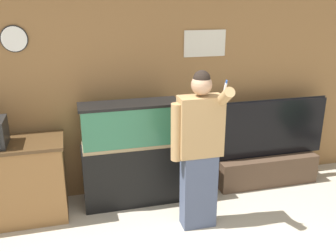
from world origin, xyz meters
name	(u,v)px	position (x,y,z in m)	size (l,w,h in m)	color
wall_back_paneled	(142,89)	(0.00, 2.69, 1.30)	(10.00, 0.08, 2.60)	olive
aquarium_on_stand	(131,154)	(-0.21, 2.34, 0.62)	(1.13, 0.37, 1.23)	black
tv_on_stand	(266,159)	(1.58, 2.40, 0.33)	(1.60, 0.40, 1.13)	#4C3828
person_standing	(199,150)	(0.38, 1.68, 0.88)	(0.53, 0.40, 1.69)	#424C66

